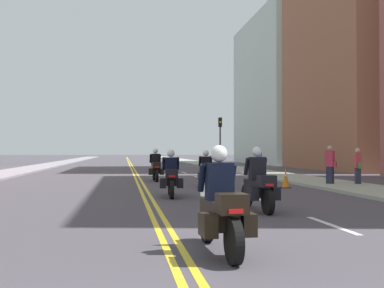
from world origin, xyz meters
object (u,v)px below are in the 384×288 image
at_px(motorcycle_2, 171,178).
at_px(motorcycle_0, 221,210).
at_px(traffic_cone_0, 286,178).
at_px(motorcycle_3, 206,172).
at_px(traffic_light_far, 220,133).
at_px(pedestrian_1, 330,165).
at_px(pedestrian_0, 259,161).
at_px(motorcycle_1, 258,186).
at_px(pedestrian_2, 358,167).
at_px(motorcycle_4, 156,168).

bearing_deg(motorcycle_2, motorcycle_0, -87.43).
bearing_deg(traffic_cone_0, motorcycle_3, 164.81).
bearing_deg(traffic_light_far, motorcycle_2, -105.55).
bearing_deg(traffic_light_far, pedestrian_1, -87.90).
bearing_deg(motorcycle_0, pedestrian_0, 69.54).
height_order(motorcycle_1, motorcycle_3, motorcycle_1).
bearing_deg(traffic_cone_0, motorcycle_0, -113.72).
bearing_deg(pedestrian_2, motorcycle_1, -30.22).
bearing_deg(pedestrian_1, motorcycle_3, -130.74).
xyz_separation_m(motorcycle_3, pedestrian_1, (5.42, -0.30, 0.27)).
xyz_separation_m(motorcycle_2, traffic_light_far, (6.59, 23.69, 2.41)).
relative_size(motorcycle_0, pedestrian_2, 1.37).
height_order(motorcycle_3, traffic_cone_0, motorcycle_3).
bearing_deg(motorcycle_0, traffic_light_far, 75.56).
xyz_separation_m(motorcycle_2, pedestrian_1, (7.33, 3.69, 0.27)).
distance_m(motorcycle_2, pedestrian_0, 16.77).
relative_size(pedestrian_1, pedestrian_2, 1.06).
distance_m(traffic_cone_0, pedestrian_0, 12.14).
distance_m(motorcycle_1, motorcycle_4, 12.49).
distance_m(motorcycle_1, pedestrian_2, 9.99).
bearing_deg(motorcycle_3, traffic_light_far, 78.67).
bearing_deg(motorcycle_3, pedestrian_2, -2.93).
distance_m(traffic_light_far, pedestrian_2, 20.49).
bearing_deg(motorcycle_4, pedestrian_1, -33.82).
height_order(traffic_light_far, pedestrian_1, traffic_light_far).
xyz_separation_m(motorcycle_0, traffic_cone_0, (5.24, 11.92, -0.25)).
bearing_deg(motorcycle_3, traffic_cone_0, -13.13).
xyz_separation_m(motorcycle_4, traffic_light_far, (6.55, 15.39, 2.38)).
relative_size(motorcycle_2, pedestrian_1, 1.27).
xyz_separation_m(traffic_cone_0, pedestrian_1, (2.22, 0.57, 0.51)).
relative_size(motorcycle_0, traffic_cone_0, 2.78).
relative_size(traffic_light_far, pedestrian_0, 2.57).
distance_m(pedestrian_0, pedestrian_2, 11.64).
xyz_separation_m(motorcycle_0, pedestrian_0, (7.61, 23.82, 0.23)).
relative_size(motorcycle_4, pedestrian_0, 1.26).
bearing_deg(motorcycle_4, motorcycle_2, -91.76).
distance_m(motorcycle_1, motorcycle_2, 4.45).
xyz_separation_m(motorcycle_3, traffic_cone_0, (3.20, -0.87, -0.24)).
bearing_deg(motorcycle_1, pedestrian_2, 45.54).
bearing_deg(motorcycle_2, motorcycle_1, -62.20).
xyz_separation_m(motorcycle_0, pedestrian_1, (7.46, 12.50, 0.26)).
bearing_deg(traffic_cone_0, pedestrian_2, 5.04).
bearing_deg(motorcycle_4, traffic_light_far, 65.50).
relative_size(pedestrian_0, pedestrian_1, 0.96).
bearing_deg(pedestrian_2, pedestrian_0, -163.73).
bearing_deg(pedestrian_0, pedestrian_1, -25.33).
bearing_deg(motorcycle_3, motorcycle_4, 115.32).
relative_size(motorcycle_1, pedestrian_2, 1.36).
bearing_deg(pedestrian_2, motorcycle_3, -83.61).
height_order(motorcycle_3, pedestrian_1, pedestrian_1).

